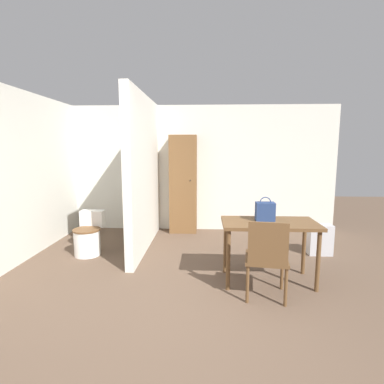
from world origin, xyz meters
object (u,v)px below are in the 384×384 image
dining_table (269,229)px  space_heater (320,239)px  wooden_cabinet (183,184)px  wooden_chair (267,256)px  toilet (88,237)px  handbag (265,211)px

dining_table → space_heater: bearing=45.1°
wooden_cabinet → space_heater: size_ratio=4.00×
wooden_chair → space_heater: (1.13, 1.47, -0.25)m
toilet → space_heater: toilet is taller
wooden_chair → toilet: (-2.51, 1.33, -0.22)m
dining_table → handbag: bearing=126.5°
dining_table → handbag: 0.23m
handbag → space_heater: (1.06, 0.96, -0.64)m
dining_table → space_heater: (1.01, 1.02, -0.43)m
dining_table → wooden_cabinet: (-1.22, 2.23, 0.29)m
wooden_chair → wooden_cabinet: bearing=120.9°
wooden_chair → space_heater: bearing=61.1°
toilet → wooden_chair: bearing=-27.9°
dining_table → wooden_cabinet: wooden_cabinet is taller
wooden_cabinet → toilet: bearing=-135.9°
dining_table → space_heater: size_ratio=2.41×
wooden_chair → handbag: size_ratio=3.03×
toilet → handbag: 2.77m
dining_table → wooden_chair: (-0.12, -0.46, -0.18)m
wooden_chair → space_heater: size_ratio=1.89×
toilet → wooden_cabinet: size_ratio=0.34×
handbag → space_heater: handbag is taller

